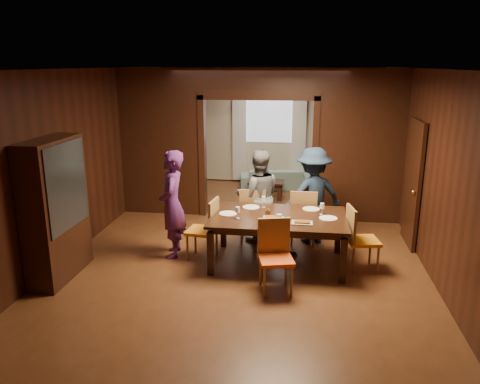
# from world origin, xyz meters

# --- Properties ---
(floor) EXTENTS (9.00, 9.00, 0.00)m
(floor) POSITION_xyz_m (0.00, 0.00, 0.00)
(floor) COLOR #533017
(floor) RESTS_ON ground
(ceiling) EXTENTS (5.50, 9.00, 0.02)m
(ceiling) POSITION_xyz_m (0.00, 0.00, 2.90)
(ceiling) COLOR silver
(ceiling) RESTS_ON room_walls
(room_walls) EXTENTS (5.52, 9.01, 2.90)m
(room_walls) POSITION_xyz_m (0.00, 1.89, 1.51)
(room_walls) COLOR black
(room_walls) RESTS_ON floor
(person_purple) EXTENTS (0.52, 0.68, 1.70)m
(person_purple) POSITION_xyz_m (-1.13, -0.54, 0.85)
(person_purple) COLOR #532264
(person_purple) RESTS_ON floor
(person_grey) EXTENTS (0.88, 0.75, 1.59)m
(person_grey) POSITION_xyz_m (0.14, 0.28, 0.80)
(person_grey) COLOR #57555D
(person_grey) RESTS_ON floor
(person_navy) EXTENTS (1.22, 1.00, 1.65)m
(person_navy) POSITION_xyz_m (1.06, 0.34, 0.82)
(person_navy) COLOR #17253B
(person_navy) RESTS_ON floor
(sofa) EXTENTS (1.78, 0.90, 0.50)m
(sofa) POSITION_xyz_m (0.22, 3.85, 0.25)
(sofa) COLOR #7DA3A4
(sofa) RESTS_ON floor
(serving_bowl) EXTENTS (0.34, 0.34, 0.08)m
(serving_bowl) POSITION_xyz_m (0.68, -0.50, 0.80)
(serving_bowl) COLOR black
(serving_bowl) RESTS_ON dining_table
(dining_table) EXTENTS (2.03, 1.26, 0.76)m
(dining_table) POSITION_xyz_m (0.54, -0.63, 0.38)
(dining_table) COLOR black
(dining_table) RESTS_ON floor
(coffee_table) EXTENTS (0.80, 0.50, 0.40)m
(coffee_table) POSITION_xyz_m (0.06, 2.95, 0.20)
(coffee_table) COLOR black
(coffee_table) RESTS_ON floor
(chair_left) EXTENTS (0.49, 0.49, 0.97)m
(chair_left) POSITION_xyz_m (-0.65, -0.60, 0.48)
(chair_left) COLOR orange
(chair_left) RESTS_ON floor
(chair_right) EXTENTS (0.51, 0.51, 0.97)m
(chair_right) POSITION_xyz_m (1.80, -0.69, 0.48)
(chair_right) COLOR orange
(chair_right) RESTS_ON floor
(chair_far_l) EXTENTS (0.47, 0.47, 0.97)m
(chair_far_l) POSITION_xyz_m (0.05, 0.26, 0.48)
(chair_far_l) COLOR orange
(chair_far_l) RESTS_ON floor
(chair_far_r) EXTENTS (0.44, 0.44, 0.97)m
(chair_far_r) POSITION_xyz_m (0.91, 0.25, 0.48)
(chair_far_r) COLOR orange
(chair_far_r) RESTS_ON floor
(chair_near) EXTENTS (0.53, 0.53, 0.97)m
(chair_near) POSITION_xyz_m (0.57, -1.55, 0.48)
(chair_near) COLOR #E84E15
(chair_near) RESTS_ON floor
(hutch) EXTENTS (0.40, 1.20, 2.00)m
(hutch) POSITION_xyz_m (-2.53, -1.50, 1.00)
(hutch) COLOR black
(hutch) RESTS_ON floor
(door_right) EXTENTS (0.06, 0.90, 2.10)m
(door_right) POSITION_xyz_m (2.70, 0.50, 1.05)
(door_right) COLOR black
(door_right) RESTS_ON floor
(window_far) EXTENTS (1.20, 0.03, 1.30)m
(window_far) POSITION_xyz_m (0.00, 4.44, 1.70)
(window_far) COLOR silver
(window_far) RESTS_ON back_wall
(curtain_left) EXTENTS (0.35, 0.06, 2.40)m
(curtain_left) POSITION_xyz_m (-0.75, 4.40, 1.25)
(curtain_left) COLOR white
(curtain_left) RESTS_ON back_wall
(curtain_right) EXTENTS (0.35, 0.06, 2.40)m
(curtain_right) POSITION_xyz_m (0.75, 4.40, 1.25)
(curtain_right) COLOR white
(curtain_right) RESTS_ON back_wall
(plate_left) EXTENTS (0.27, 0.27, 0.01)m
(plate_left) POSITION_xyz_m (-0.23, -0.63, 0.77)
(plate_left) COLOR white
(plate_left) RESTS_ON dining_table
(plate_far_l) EXTENTS (0.27, 0.27, 0.01)m
(plate_far_l) POSITION_xyz_m (0.08, -0.26, 0.77)
(plate_far_l) COLOR silver
(plate_far_l) RESTS_ON dining_table
(plate_far_r) EXTENTS (0.27, 0.27, 0.01)m
(plate_far_r) POSITION_xyz_m (1.03, -0.22, 0.77)
(plate_far_r) COLOR silver
(plate_far_r) RESTS_ON dining_table
(plate_right) EXTENTS (0.27, 0.27, 0.01)m
(plate_right) POSITION_xyz_m (1.28, -0.65, 0.77)
(plate_right) COLOR white
(plate_right) RESTS_ON dining_table
(plate_near) EXTENTS (0.27, 0.27, 0.01)m
(plate_near) POSITION_xyz_m (0.54, -1.01, 0.77)
(plate_near) COLOR white
(plate_near) RESTS_ON dining_table
(platter_a) EXTENTS (0.30, 0.20, 0.04)m
(platter_a) POSITION_xyz_m (0.47, -0.76, 0.78)
(platter_a) COLOR gray
(platter_a) RESTS_ON dining_table
(platter_b) EXTENTS (0.30, 0.20, 0.04)m
(platter_b) POSITION_xyz_m (0.90, -0.92, 0.78)
(platter_b) COLOR gray
(platter_b) RESTS_ON dining_table
(wineglass_left) EXTENTS (0.08, 0.08, 0.18)m
(wineglass_left) POSITION_xyz_m (-0.05, -0.83, 0.85)
(wineglass_left) COLOR white
(wineglass_left) RESTS_ON dining_table
(wineglass_far) EXTENTS (0.08, 0.08, 0.18)m
(wineglass_far) POSITION_xyz_m (0.28, -0.21, 0.85)
(wineglass_far) COLOR white
(wineglass_far) RESTS_ON dining_table
(wineglass_right) EXTENTS (0.08, 0.08, 0.18)m
(wineglass_right) POSITION_xyz_m (1.19, -0.47, 0.85)
(wineglass_right) COLOR white
(wineglass_right) RESTS_ON dining_table
(tumbler) EXTENTS (0.07, 0.07, 0.14)m
(tumbler) POSITION_xyz_m (0.57, -0.97, 0.83)
(tumbler) COLOR white
(tumbler) RESTS_ON dining_table
(condiment_jar) EXTENTS (0.08, 0.08, 0.11)m
(condiment_jar) POSITION_xyz_m (0.38, -0.65, 0.82)
(condiment_jar) COLOR #4F2C12
(condiment_jar) RESTS_ON dining_table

